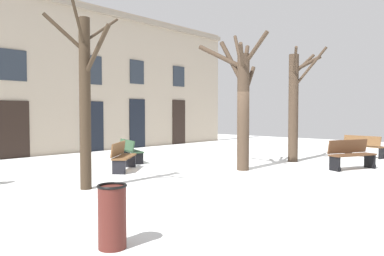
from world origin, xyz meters
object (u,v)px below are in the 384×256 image
at_px(tree_foreground, 295,102).
at_px(bench_back_to_back_right, 351,154).
at_px(bench_near_center_tree, 130,150).
at_px(bench_facing_shops, 364,146).
at_px(tree_right_of_center, 85,96).
at_px(tree_left_of_center, 242,99).
at_px(litter_bin, 112,216).
at_px(streetlamp, 244,104).
at_px(bench_by_litter_bin, 123,156).

height_order(tree_foreground, bench_back_to_back_right, tree_foreground).
height_order(bench_near_center_tree, bench_facing_shops, bench_facing_shops).
xyz_separation_m(bench_near_center_tree, bench_facing_shops, (7.41, -5.94, 0.02)).
relative_size(tree_foreground, bench_facing_shops, 2.57).
xyz_separation_m(tree_right_of_center, tree_foreground, (8.01, -1.31, -0.01)).
bearing_deg(tree_left_of_center, litter_bin, -158.76).
bearing_deg(bench_facing_shops, bench_near_center_tree, 62.56).
relative_size(streetlamp, bench_facing_shops, 2.33).
distance_m(tree_left_of_center, litter_bin, 7.58).
distance_m(tree_left_of_center, bench_near_center_tree, 4.71).
distance_m(tree_right_of_center, litter_bin, 4.49).
relative_size(bench_near_center_tree, bench_back_to_back_right, 0.99).
height_order(tree_right_of_center, tree_foreground, tree_right_of_center).
bearing_deg(bench_facing_shops, bench_back_to_back_right, 113.17).
distance_m(bench_near_center_tree, bench_facing_shops, 9.49).
xyz_separation_m(streetlamp, bench_back_to_back_right, (-4.32, -7.16, -1.85)).
bearing_deg(bench_near_center_tree, tree_left_of_center, -142.93).
bearing_deg(streetlamp, bench_back_to_back_right, -121.13).
xyz_separation_m(tree_foreground, bench_by_litter_bin, (-5.69, 2.99, -1.78)).
height_order(tree_right_of_center, streetlamp, tree_right_of_center).
bearing_deg(tree_right_of_center, bench_facing_shops, -14.12).
bearing_deg(bench_by_litter_bin, bench_near_center_tree, 6.18).
xyz_separation_m(tree_foreground, bench_back_to_back_right, (-0.51, -2.27, -1.74)).
xyz_separation_m(streetlamp, bench_by_litter_bin, (-9.49, -1.90, -1.88)).
relative_size(tree_left_of_center, bench_by_litter_bin, 2.99).
height_order(tree_foreground, bench_near_center_tree, tree_foreground).
relative_size(bench_near_center_tree, bench_facing_shops, 1.05).
xyz_separation_m(bench_facing_shops, bench_back_to_back_right, (-3.66, -0.77, 0.03)).
distance_m(litter_bin, bench_back_to_back_right, 9.35).
bearing_deg(bench_back_to_back_right, bench_near_center_tree, 142.48).
xyz_separation_m(bench_near_center_tree, bench_back_to_back_right, (3.75, -6.71, 0.05)).
height_order(litter_bin, bench_by_litter_bin, bench_by_litter_bin).
relative_size(litter_bin, bench_near_center_tree, 0.50).
distance_m(streetlamp, litter_bin, 15.59).
bearing_deg(bench_facing_shops, tree_right_of_center, 87.15).
xyz_separation_m(streetlamp, litter_bin, (-13.67, -7.26, -1.90)).
bearing_deg(litter_bin, tree_foreground, 13.50).
height_order(tree_foreground, litter_bin, tree_foreground).
bearing_deg(bench_back_to_back_right, litter_bin, -156.11).
bearing_deg(tree_right_of_center, bench_back_to_back_right, -25.50).
height_order(streetlamp, bench_back_to_back_right, streetlamp).
bearing_deg(tree_foreground, streetlamp, 52.08).
height_order(litter_bin, bench_facing_shops, bench_facing_shops).
xyz_separation_m(streetlamp, bench_near_center_tree, (-8.07, -0.45, -1.90)).
relative_size(streetlamp, bench_by_litter_bin, 2.54).
bearing_deg(tree_left_of_center, bench_back_to_back_right, -45.81).
bearing_deg(streetlamp, tree_foreground, -127.92).
bearing_deg(litter_bin, bench_by_litter_bin, 52.03).
relative_size(tree_left_of_center, bench_back_to_back_right, 2.59).
relative_size(tree_right_of_center, bench_by_litter_bin, 3.05).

